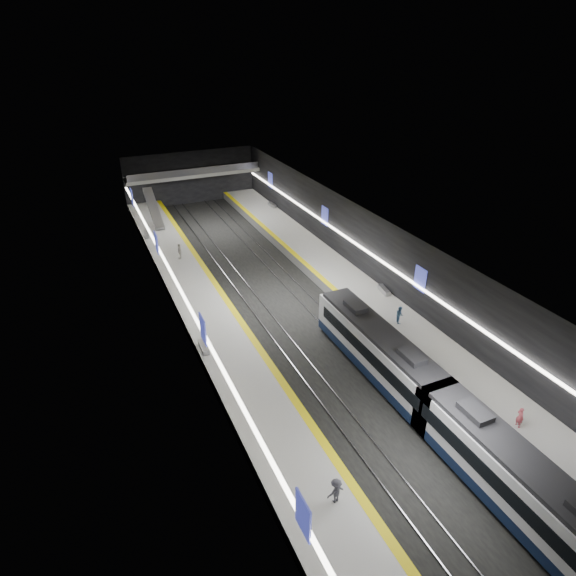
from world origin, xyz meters
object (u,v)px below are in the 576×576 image
passenger_right_b (400,315)px  bench_right_near (384,290)px  escalator (153,208)px  bench_right_far (272,205)px  train (437,405)px  passenger_left_b (336,491)px  bench_left_near (204,347)px  passenger_left_a (180,251)px  bench_left_far (146,234)px  passenger_right_a (520,417)px

passenger_right_b → bench_right_near: bearing=-0.3°
escalator → bench_right_near: size_ratio=4.23×
bench_right_near → bench_right_far: 28.85m
train → passenger_right_b: bearing=65.5°
passenger_left_b → bench_left_near: bearing=-87.7°
passenger_right_b → train: bearing=175.8°
train → passenger_left_b: size_ratio=17.42×
bench_right_far → passenger_right_b: size_ratio=1.16×
passenger_left_a → passenger_left_b: bearing=18.8°
bench_left_near → passenger_left_a: bearing=84.3°
passenger_left_a → bench_right_near: bearing=63.8°
bench_left_far → bench_right_far: 19.44m
escalator → bench_left_near: (-2.00, -31.62, -1.67)m
passenger_right_a → passenger_left_a: size_ratio=0.84×
passenger_left_b → escalator: bearing=-96.0°
bench_left_far → bench_right_near: 31.18m
bench_right_far → train: bearing=-103.5°
train → passenger_right_b: size_ratio=17.89×
bench_left_far → passenger_right_b: 34.47m
bench_left_near → passenger_left_b: passenger_left_b is taller
escalator → passenger_right_b: 37.87m
train → passenger_left_b: bearing=-162.7°
escalator → passenger_right_b: escalator is taller
bench_right_far → passenger_left_b: (-16.23, -47.97, 0.59)m
bench_left_near → passenger_left_b: 17.23m
bench_right_far → passenger_left_b: passenger_left_b is taller
bench_left_near → passenger_right_a: bearing=-44.1°
train → bench_right_near: bearing=66.7°
bench_right_near → passenger_right_b: size_ratio=1.18×
bench_left_near → passenger_right_b: 17.32m
bench_left_near → passenger_right_b: size_ratio=1.17×
escalator → bench_left_far: size_ratio=4.15×
bench_left_near → passenger_right_a: 23.68m
bench_left_near → bench_right_far: (19.00, 30.97, -0.00)m
passenger_left_b → passenger_right_b: bearing=-142.7°
train → passenger_right_b: train is taller
bench_right_far → passenger_right_a: 47.96m
bench_left_near → bench_left_far: bearing=91.6°
escalator → bench_left_near: bearing=-93.6°
escalator → bench_left_near: size_ratio=4.28×
train → escalator: bearing=102.3°
passenger_left_b → bench_left_far: bearing=-93.3°
train → passenger_left_a: train is taller
bench_left_far → passenger_left_b: bearing=-80.2°
train → escalator: escalator is taller
bench_right_near → passenger_left_b: passenger_left_b is taller
escalator → passenger_right_b: bearing=-66.6°
passenger_right_b → passenger_left_a: bearing=54.6°
passenger_right_b → bench_left_far: bearing=50.0°
passenger_right_a → bench_left_near: bearing=52.4°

